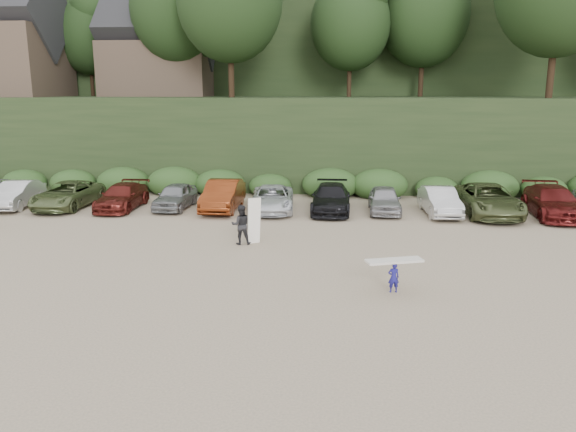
{
  "coord_description": "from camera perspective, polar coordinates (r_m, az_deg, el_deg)",
  "views": [
    {
      "loc": [
        1.58,
        -20.13,
        6.58
      ],
      "look_at": [
        -0.3,
        3.0,
        1.3
      ],
      "focal_mm": 35.0,
      "sensor_mm": 36.0,
      "label": 1
    }
  ],
  "objects": [
    {
      "name": "ground",
      "position": [
        21.24,
        0.14,
        -5.23
      ],
      "size": [
        120.0,
        120.0,
        0.0
      ],
      "primitive_type": "plane",
      "color": "tan",
      "rests_on": "ground"
    },
    {
      "name": "adult_surfer",
      "position": [
        24.22,
        -4.68,
        -0.85
      ],
      "size": [
        1.34,
        0.8,
        2.03
      ],
      "color": "black",
      "rests_on": "ground"
    },
    {
      "name": "parked_cars",
      "position": [
        30.66,
        1.62,
        1.85
      ],
      "size": [
        39.49,
        5.93,
        1.64
      ],
      "color": "#A1A1A6",
      "rests_on": "ground"
    },
    {
      "name": "child_surfer",
      "position": [
        18.8,
        10.71,
        -5.42
      ],
      "size": [
        1.95,
        1.04,
        1.13
      ],
      "color": "navy",
      "rests_on": "ground"
    },
    {
      "name": "hillside_backdrop",
      "position": [
        56.28,
        2.89,
        17.52
      ],
      "size": [
        90.0,
        41.5,
        28.0
      ],
      "color": "black",
      "rests_on": "ground"
    }
  ]
}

